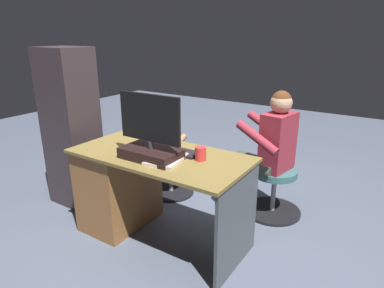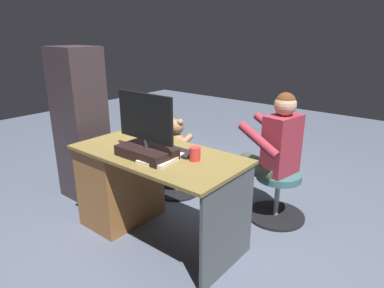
% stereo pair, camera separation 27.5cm
% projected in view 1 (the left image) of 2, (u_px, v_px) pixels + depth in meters
% --- Properties ---
extents(ground_plane, '(10.00, 10.00, 0.00)m').
position_uv_depth(ground_plane, '(186.00, 219.00, 3.02)').
color(ground_plane, '#4F5769').
extents(desk, '(1.36, 0.68, 0.73)m').
position_uv_depth(desk, '(128.00, 184.00, 2.81)').
color(desk, brown).
rests_on(desk, ground_plane).
extents(monitor, '(0.51, 0.25, 0.47)m').
position_uv_depth(monitor, '(150.00, 141.00, 2.37)').
color(monitor, black).
rests_on(monitor, desk).
extents(keyboard, '(0.42, 0.14, 0.02)m').
position_uv_depth(keyboard, '(174.00, 151.00, 2.55)').
color(keyboard, black).
rests_on(keyboard, desk).
extents(computer_mouse, '(0.06, 0.10, 0.04)m').
position_uv_depth(computer_mouse, '(141.00, 143.00, 2.69)').
color(computer_mouse, '#282330').
rests_on(computer_mouse, desk).
extents(cup, '(0.08, 0.08, 0.10)m').
position_uv_depth(cup, '(201.00, 154.00, 2.37)').
color(cup, red).
rests_on(cup, desk).
extents(tv_remote, '(0.07, 0.16, 0.02)m').
position_uv_depth(tv_remote, '(133.00, 150.00, 2.55)').
color(tv_remote, black).
rests_on(tv_remote, desk).
extents(notebook_binder, '(0.27, 0.33, 0.02)m').
position_uv_depth(notebook_binder, '(166.00, 159.00, 2.37)').
color(notebook_binder, beige).
rests_on(notebook_binder, desk).
extents(office_chair_teddy, '(0.48, 0.48, 0.43)m').
position_uv_depth(office_chair_teddy, '(171.00, 171.00, 3.44)').
color(office_chair_teddy, black).
rests_on(office_chair_teddy, ground_plane).
extents(teddy_bear, '(0.26, 0.26, 0.36)m').
position_uv_depth(teddy_bear, '(171.00, 138.00, 3.34)').
color(teddy_bear, '#966C49').
rests_on(teddy_bear, office_chair_teddy).
extents(visitor_chair, '(0.52, 0.52, 0.43)m').
position_uv_depth(visitor_chair, '(274.00, 189.00, 3.06)').
color(visitor_chair, black).
rests_on(visitor_chair, ground_plane).
extents(person, '(0.59, 0.54, 1.14)m').
position_uv_depth(person, '(267.00, 144.00, 2.96)').
color(person, maroon).
rests_on(person, ground_plane).
extents(equipment_rack, '(0.44, 0.36, 1.48)m').
position_uv_depth(equipment_rack, '(71.00, 129.00, 3.14)').
color(equipment_rack, '#342A2D').
rests_on(equipment_rack, ground_plane).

